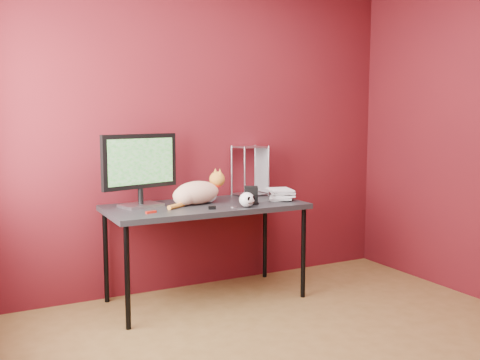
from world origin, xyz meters
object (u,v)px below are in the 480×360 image
skull_mug (247,200)px  book_stack (270,139)px  monitor (140,166)px  desk (206,211)px  speaker (251,196)px  cat (197,192)px

skull_mug → book_stack: bearing=22.7°
monitor → book_stack: bearing=-23.1°
desk → speaker: bearing=-25.8°
book_stack → speaker: bearing=-149.9°
desk → skull_mug: size_ratio=12.77×
desk → speaker: 0.37m
desk → cat: 0.16m
cat → speaker: size_ratio=3.89×
monitor → skull_mug: size_ratio=5.19×
speaker → book_stack: size_ratio=0.14×
desk → cat: bearing=141.4°
cat → skull_mug: (0.27, -0.30, -0.03)m
monitor → cat: size_ratio=1.14×
speaker → book_stack: book_stack is taller
speaker → monitor: bearing=-174.5°
cat → speaker: bearing=-38.0°
cat → book_stack: size_ratio=0.55×
desk → book_stack: (0.57, -0.00, 0.54)m
book_stack → desk: bearing=179.6°
monitor → book_stack: size_ratio=0.63×
monitor → speaker: (0.78, -0.27, -0.24)m
cat → book_stack: (0.62, -0.04, 0.39)m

